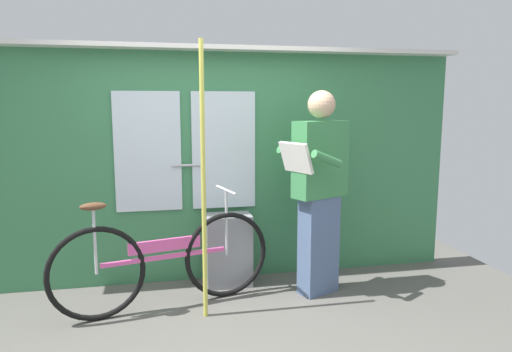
# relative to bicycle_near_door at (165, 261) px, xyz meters

# --- Properties ---
(ground_plane) EXTENTS (5.88, 4.32, 0.04)m
(ground_plane) POSITION_rel_bicycle_near_door_xyz_m (0.43, -0.73, -0.42)
(ground_plane) COLOR #56544F
(train_door_wall) EXTENTS (4.88, 0.28, 2.21)m
(train_door_wall) POSITION_rel_bicycle_near_door_xyz_m (0.42, 0.62, 0.75)
(train_door_wall) COLOR #387A4C
(train_door_wall) RESTS_ON ground_plane
(bicycle_near_door) EXTENTS (1.81, 0.59, 0.97)m
(bicycle_near_door) POSITION_rel_bicycle_near_door_xyz_m (0.00, 0.00, 0.00)
(bicycle_near_door) COLOR black
(bicycle_near_door) RESTS_ON ground_plane
(passenger_reading_newspaper) EXTENTS (0.64, 0.60, 1.81)m
(passenger_reading_newspaper) POSITION_rel_bicycle_near_door_xyz_m (1.35, 0.05, 0.56)
(passenger_reading_newspaper) COLOR slate
(passenger_reading_newspaper) RESTS_ON ground_plane
(trash_bin_by_wall) EXTENTS (0.42, 0.28, 0.67)m
(trash_bin_by_wall) POSITION_rel_bicycle_near_door_xyz_m (0.59, 0.41, -0.07)
(trash_bin_by_wall) COLOR gray
(trash_bin_by_wall) RESTS_ON ground_plane
(handrail_pole) EXTENTS (0.04, 0.04, 2.17)m
(handrail_pole) POSITION_rel_bicycle_near_door_xyz_m (0.31, -0.22, 0.68)
(handrail_pole) COLOR #C6C14C
(handrail_pole) RESTS_ON ground_plane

